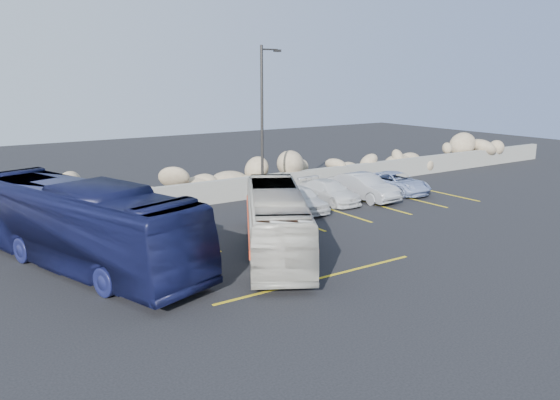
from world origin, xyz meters
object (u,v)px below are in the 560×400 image
car_b (364,187)px  car_d (396,183)px  car_a (300,198)px  car_c (330,192)px  vintage_bus (276,221)px  tour_coach (82,225)px  lamppost (263,123)px

car_b → car_d: size_ratio=1.00×
car_a → car_d: (7.09, 0.48, -0.04)m
car_c → vintage_bus: bearing=-141.5°
tour_coach → car_c: bearing=-5.0°
car_c → car_d: (4.71, -0.19, 0.01)m
tour_coach → car_c: 13.83m
tour_coach → car_a: size_ratio=2.95×
tour_coach → car_b: bearing=-8.3°
vintage_bus → car_d: (11.68, 5.29, -0.63)m
lamppost → tour_coach: 10.85m
car_b → lamppost: bearing=165.2°
lamppost → car_b: (5.64, -1.19, -3.59)m
lamppost → car_d: 9.21m
car_a → car_b: bearing=7.5°
vintage_bus → car_a: bearing=76.0°
lamppost → tour_coach: bearing=-158.6°
tour_coach → car_d: size_ratio=2.56×
car_a → car_c: bearing=20.8°
vintage_bus → car_b: 10.25m
lamppost → car_a: (1.30, -1.39, -3.66)m
car_a → car_d: bearing=8.8°
car_a → car_c: size_ratio=0.93×
lamppost → vintage_bus: lamppost is taller
car_b → car_d: bearing=3.2°
lamppost → car_d: (8.39, -0.90, -3.70)m
tour_coach → car_d: (18.15, 2.92, -0.93)m
car_c → car_d: size_ratio=0.94×
car_d → tour_coach: bearing=-172.2°
lamppost → vintage_bus: size_ratio=0.91×
car_a → car_c: 2.48m
lamppost → car_a: 4.12m
lamppost → car_b: bearing=-11.9°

